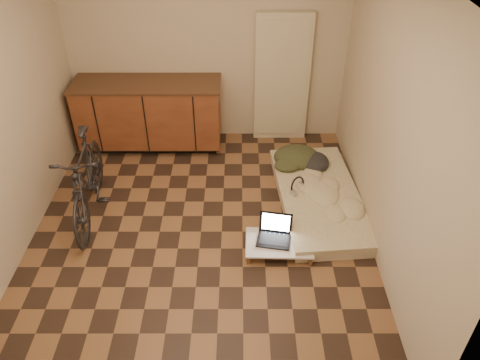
{
  "coord_description": "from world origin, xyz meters",
  "views": [
    {
      "loc": [
        0.41,
        -3.63,
        3.39
      ],
      "look_at": [
        0.41,
        0.17,
        0.55
      ],
      "focal_mm": 35.0,
      "sensor_mm": 36.0,
      "label": 1
    }
  ],
  "objects_px": {
    "bicycle": "(86,175)",
    "futon": "(319,198)",
    "laptop": "(274,234)",
    "lap_desk": "(279,243)"
  },
  "relations": [
    {
      "from": "bicycle",
      "to": "futon",
      "type": "relative_size",
      "value": 0.84
    },
    {
      "from": "bicycle",
      "to": "laptop",
      "type": "relative_size",
      "value": 4.2
    },
    {
      "from": "futon",
      "to": "laptop",
      "type": "distance_m",
      "value": 0.87
    },
    {
      "from": "bicycle",
      "to": "futon",
      "type": "distance_m",
      "value": 2.54
    },
    {
      "from": "bicycle",
      "to": "futon",
      "type": "bearing_deg",
      "value": -1.88
    },
    {
      "from": "bicycle",
      "to": "lap_desk",
      "type": "distance_m",
      "value": 2.12
    },
    {
      "from": "bicycle",
      "to": "lap_desk",
      "type": "xyz_separation_m",
      "value": [
        2.0,
        -0.58,
        -0.41
      ]
    },
    {
      "from": "futon",
      "to": "lap_desk",
      "type": "relative_size",
      "value": 2.78
    },
    {
      "from": "bicycle",
      "to": "futon",
      "type": "xyz_separation_m",
      "value": [
        2.5,
        0.16,
        -0.43
      ]
    },
    {
      "from": "laptop",
      "to": "lap_desk",
      "type": "bearing_deg",
      "value": -48.2
    }
  ]
}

